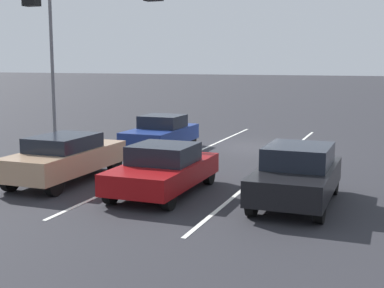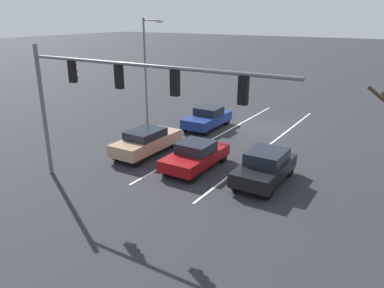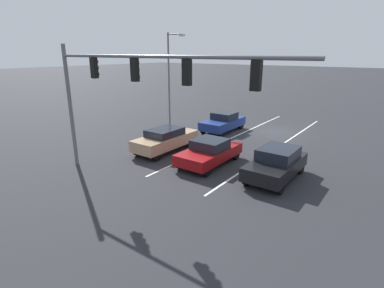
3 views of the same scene
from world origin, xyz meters
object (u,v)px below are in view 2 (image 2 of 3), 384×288
at_px(car_maroon_midlane_front, 196,155).
at_px(street_lamp_right_shoulder, 147,65).
at_px(car_black_leftlane_front, 265,167).
at_px(car_tan_rightlane_front, 147,141).
at_px(traffic_signal_gantry, 109,87).
at_px(car_navy_rightlane_second, 207,118).

xyz_separation_m(car_maroon_midlane_front, street_lamp_right_shoulder, (7.40, -5.48, 3.62)).
xyz_separation_m(car_black_leftlane_front, car_maroon_midlane_front, (3.78, 0.23, -0.09)).
distance_m(car_tan_rightlane_front, car_black_leftlane_front, 7.30).
relative_size(car_tan_rightlane_front, traffic_signal_gantry, 0.37).
bearing_deg(traffic_signal_gantry, car_maroon_midlane_front, -108.56).
distance_m(car_black_leftlane_front, car_maroon_midlane_front, 3.79).
xyz_separation_m(car_black_leftlane_front, traffic_signal_gantry, (5.29, 4.71, 4.07)).
distance_m(car_black_leftlane_front, car_navy_rightlane_second, 9.57).
bearing_deg(car_maroon_midlane_front, car_navy_rightlane_second, -65.19).
distance_m(car_tan_rightlane_front, car_maroon_midlane_front, 3.53).
height_order(car_tan_rightlane_front, car_maroon_midlane_front, car_tan_rightlane_front).
xyz_separation_m(car_black_leftlane_front, street_lamp_right_shoulder, (11.18, -5.25, 3.53)).
height_order(car_black_leftlane_front, street_lamp_right_shoulder, street_lamp_right_shoulder).
bearing_deg(street_lamp_right_shoulder, car_maroon_midlane_front, 143.50).
height_order(car_black_leftlane_front, car_maroon_midlane_front, car_black_leftlane_front).
bearing_deg(car_maroon_midlane_front, car_black_leftlane_front, -176.57).
bearing_deg(street_lamp_right_shoulder, traffic_signal_gantry, 120.61).
bearing_deg(car_navy_rightlane_second, traffic_signal_gantry, 98.29).
distance_m(car_black_leftlane_front, traffic_signal_gantry, 8.17).
relative_size(car_maroon_midlane_front, car_navy_rightlane_second, 1.01).
height_order(car_tan_rightlane_front, traffic_signal_gantry, traffic_signal_gantry).
bearing_deg(car_navy_rightlane_second, car_tan_rightlane_front, 86.80).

